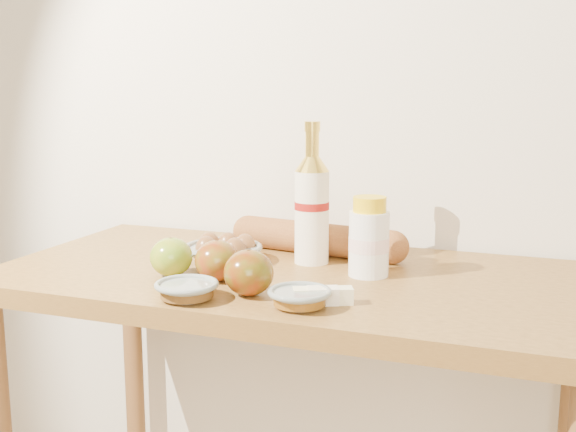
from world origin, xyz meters
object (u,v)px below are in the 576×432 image
(table, at_px, (293,330))
(egg_bowl, at_px, (224,251))
(cream_bottle, at_px, (369,239))
(bourbon_bottle, at_px, (312,206))
(baguette, at_px, (317,238))

(table, relative_size, egg_bowl, 6.50)
(cream_bottle, relative_size, egg_bowl, 0.86)
(bourbon_bottle, xyz_separation_m, baguette, (-0.01, 0.08, -0.09))
(egg_bowl, bearing_deg, baguette, 40.26)
(table, bearing_deg, cream_bottle, 9.86)
(table, distance_m, baguette, 0.23)
(bourbon_bottle, height_order, cream_bottle, bourbon_bottle)
(bourbon_bottle, bearing_deg, egg_bowl, -139.35)
(egg_bowl, bearing_deg, cream_bottle, 0.73)
(bourbon_bottle, xyz_separation_m, egg_bowl, (-0.18, -0.06, -0.10))
(baguette, bearing_deg, cream_bottle, -33.45)
(table, height_order, egg_bowl, egg_bowl)
(table, bearing_deg, baguette, 91.04)
(bourbon_bottle, height_order, baguette, bourbon_bottle)
(cream_bottle, bearing_deg, bourbon_bottle, 170.62)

